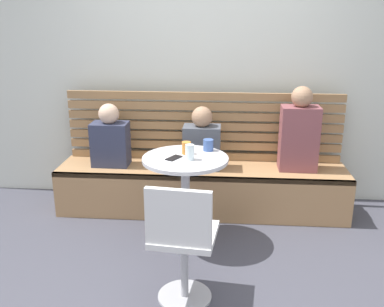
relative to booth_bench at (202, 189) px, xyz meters
name	(u,v)px	position (x,y,z in m)	size (l,w,h in m)	color
ground	(191,283)	(0.00, -1.20, -0.22)	(8.00, 8.00, 0.00)	#42424C
back_wall	(205,54)	(0.00, 0.44, 1.23)	(5.20, 0.10, 2.90)	silver
booth_bench	(202,189)	(0.00, 0.00, 0.00)	(2.70, 0.52, 0.44)	#A87C51
booth_backrest	(203,126)	(0.00, 0.24, 0.56)	(2.65, 0.04, 0.67)	#9A7249
cafe_table	(185,183)	(-0.10, -0.61, 0.30)	(0.68, 0.68, 0.74)	#ADADB2
white_chair	(182,240)	(-0.04, -1.42, 0.24)	(0.44, 0.44, 0.85)	#ADADB2
person_adult	(299,133)	(0.88, 0.03, 0.56)	(0.34, 0.22, 0.77)	brown
person_child_left	(110,139)	(-0.86, 0.01, 0.48)	(0.34, 0.22, 0.59)	#333851
person_child_middle	(201,142)	(0.00, 0.00, 0.47)	(0.34, 0.22, 0.58)	#4C515B
cup_mug_blue	(208,145)	(0.08, -0.42, 0.57)	(0.08, 0.08, 0.10)	#3D5B9E
cup_glass_tall	(190,152)	(-0.05, -0.66, 0.58)	(0.07, 0.07, 0.12)	silver
cup_tumbler_orange	(186,148)	(-0.09, -0.52, 0.57)	(0.07, 0.07, 0.10)	orange
phone_on_table	(174,158)	(-0.18, -0.64, 0.52)	(0.07, 0.14, 0.01)	black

